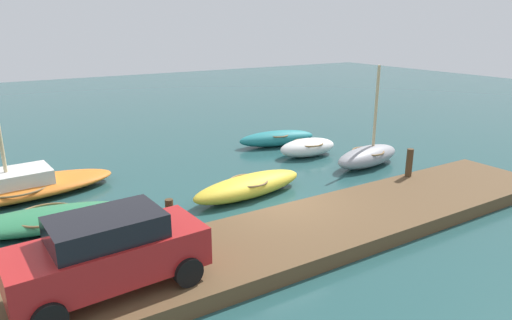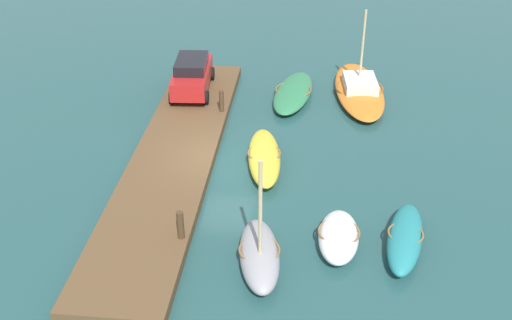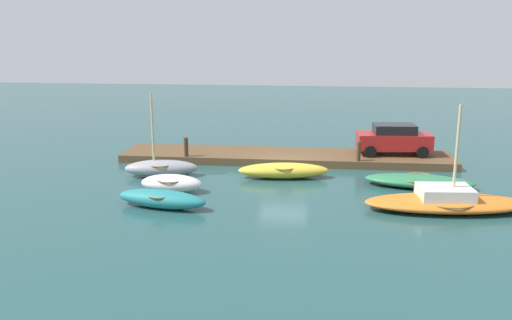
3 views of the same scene
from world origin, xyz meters
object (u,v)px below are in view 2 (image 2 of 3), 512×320
Objects in this scene: rowboat_yellow at (264,157)px; parked_car at (192,74)px; dinghy_white at (339,237)px; sailboat_orange at (359,89)px; rowboat_grey at (259,254)px; motorboat_green at (293,92)px; mooring_post_west at (222,101)px; mooring_post_mid_west at (180,225)px; rowboat_teal at (405,238)px.

parked_car is at bearing -152.24° from rowboat_yellow.
sailboat_orange is at bearing 176.79° from dinghy_white.
rowboat_grey is at bearing 16.66° from parked_car.
motorboat_green is 12.41m from rowboat_grey.
rowboat_yellow is at bearing 31.17° from mooring_post_west.
sailboat_orange is at bearing 115.86° from mooring_post_west.
parked_car is at bearing -87.15° from sailboat_orange.
rowboat_yellow is (6.35, -0.87, 0.09)m from motorboat_green.
motorboat_green is 1.27× the size of parked_car.
mooring_post_mid_west is at bearing -29.82° from rowboat_yellow.
dinghy_white is at bearing 23.96° from rowboat_yellow.
dinghy_white is at bearing 29.40° from parked_car.
parked_car is (-10.44, -9.10, 0.91)m from rowboat_teal.
rowboat_teal is 11.80m from motorboat_green.
mooring_post_mid_west is at bearing -73.31° from rowboat_teal.
rowboat_teal is at bearing 0.08° from sailboat_orange.
mooring_post_mid_west is at bearing -112.60° from rowboat_grey.
rowboat_grey is (12.92, -3.73, 0.08)m from sailboat_orange.
mooring_post_west is 2.66m from parked_car.
dinghy_white is 0.42× the size of sailboat_orange.
rowboat_grey reaches higher than rowboat_teal.
dinghy_white is 10.08m from mooring_post_west.
sailboat_orange is 13.86m from mooring_post_mid_west.
sailboat_orange reaches higher than mooring_post_mid_west.
rowboat_yellow is at bearing -35.73° from sailboat_orange.
rowboat_grey reaches higher than parked_car.
mooring_post_mid_west is (0.74, -7.38, 0.55)m from rowboat_teal.
sailboat_orange is at bearing 152.53° from mooring_post_mid_west.
mooring_post_west is (3.10, -6.39, 0.56)m from sailboat_orange.
sailboat_orange reaches higher than rowboat_grey.
rowboat_teal is at bearing 97.26° from dinghy_white.
rowboat_grey is 2.77m from mooring_post_mid_west.
rowboat_teal reaches higher than motorboat_green.
motorboat_green is at bearing 164.98° from mooring_post_mid_west.
rowboat_grey is at bearing -62.78° from rowboat_teal.
mooring_post_mid_west is (12.28, -6.39, 0.56)m from sailboat_orange.
mooring_post_west is at bearing -42.77° from motorboat_green.
rowboat_yellow is (-6.05, -0.38, -0.07)m from rowboat_grey.
rowboat_grey is 10.19m from mooring_post_west.
sailboat_orange is at bearing -164.12° from rowboat_teal.
sailboat_orange reaches higher than rowboat_yellow.
rowboat_yellow is at bearing -146.43° from dinghy_white.
sailboat_orange is 8.00m from rowboat_yellow.
rowboat_grey is at bearing 15.13° from mooring_post_west.
mooring_post_mid_west is (11.76, -3.16, 0.64)m from motorboat_green.
dinghy_white is 2.80m from rowboat_grey.
rowboat_grey is (1.20, -2.53, 0.04)m from dinghy_white.
rowboat_grey is (12.40, -0.50, 0.16)m from motorboat_green.
sailboat_orange is 6.67× the size of mooring_post_west.
rowboat_yellow is 7.08m from parked_car.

